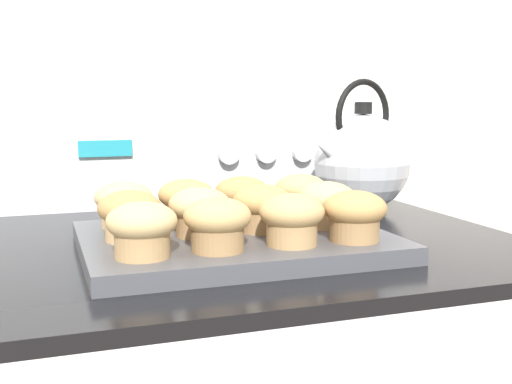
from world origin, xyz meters
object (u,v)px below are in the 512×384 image
muffin_pan (234,242)px  muffin_r2_c2 (243,197)px  muffin_r2_c3 (301,194)px  muffin_r1_c2 (266,206)px  muffin_r1_c1 (199,210)px  tea_kettle (361,160)px  muffin_r0_c0 (142,228)px  muffin_r1_c0 (130,214)px  muffin_r0_c2 (292,218)px  muffin_r0_c3 (355,214)px  muffin_r0_c1 (217,223)px  muffin_r2_c1 (186,200)px  muffin_r2_c0 (124,203)px  muffin_r1_c3 (326,203)px

muffin_pan → muffin_r2_c2: size_ratio=4.95×
muffin_r2_c3 → muffin_r1_c2: bearing=-135.2°
muffin_pan → muffin_r1_c1: bearing=179.9°
muffin_pan → tea_kettle: 0.37m
muffin_r0_c0 → tea_kettle: bearing=34.6°
muffin_r1_c0 → muffin_r2_c3: (0.26, 0.08, 0.00)m
muffin_r0_c0 → muffin_r0_c2: size_ratio=1.00×
muffin_r0_c3 → muffin_r0_c1: bearing=178.8°
muffin_r0_c0 → muffin_r1_c2: bearing=26.5°
muffin_r1_c2 → muffin_r2_c1: (-0.09, 0.08, 0.00)m
muffin_r2_c0 → muffin_r2_c2: (0.17, -0.00, 0.00)m
muffin_pan → muffin_r0_c3: size_ratio=4.95×
muffin_r0_c0 → muffin_r1_c3: same height
muffin_r0_c3 → muffin_r2_c2: 0.19m
muffin_r1_c1 → muffin_r1_c2: same height
muffin_r0_c3 → muffin_r1_c3: same height
muffin_r2_c1 → muffin_r0_c2: bearing=-62.9°
muffin_r0_c2 → muffin_r0_c1: bearing=179.8°
muffin_r0_c1 → tea_kettle: 0.45m
muffin_r0_c2 → muffin_r0_c3: same height
muffin_r1_c0 → muffin_r1_c2: 0.17m
muffin_r1_c0 → muffin_r2_c1: (0.09, 0.08, 0.00)m
muffin_r0_c0 → muffin_r0_c1: same height
muffin_r1_c3 → muffin_r2_c2: same height
muffin_r0_c2 → muffin_r1_c0: 0.20m
muffin_r0_c3 → muffin_r2_c3: same height
muffin_r1_c3 → muffin_pan: bearing=179.4°
muffin_r1_c2 → muffin_r2_c3: size_ratio=1.00×
muffin_r2_c0 → muffin_r2_c1: same height
muffin_r2_c3 → tea_kettle: 0.21m
muffin_r1_c2 → muffin_r2_c3: same height
muffin_r0_c3 → muffin_r0_c2: bearing=177.6°
muffin_r0_c2 → muffin_r1_c0: same height
muffin_r1_c3 → tea_kettle: (0.16, 0.21, 0.03)m
muffin_r1_c2 → muffin_r0_c3: bearing=-47.1°
muffin_r2_c1 → muffin_r2_c2: size_ratio=1.00×
muffin_r2_c1 → muffin_r2_c3: (0.17, 0.00, 0.00)m
muffin_pan → muffin_r0_c2: 0.11m
muffin_r2_c2 → muffin_r0_c2: bearing=-88.6°
muffin_r0_c2 → muffin_r1_c3: bearing=44.8°
muffin_r0_c1 → muffin_r1_c2: same height
muffin_r1_c3 → muffin_r0_c3: bearing=-91.9°
muffin_r2_c2 → muffin_r1_c3: bearing=-45.2°
muffin_r1_c0 → muffin_r2_c2: bearing=26.3°
muffin_r0_c1 → muffin_r2_c2: (0.09, 0.17, 0.00)m
muffin_r2_c2 → muffin_r2_c0: bearing=179.7°
muffin_r0_c3 → muffin_r2_c1: same height
muffin_r0_c0 → muffin_r2_c1: bearing=62.7°
muffin_r1_c2 → muffin_r2_c2: bearing=91.7°
muffin_r1_c3 → muffin_r1_c1: bearing=179.6°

